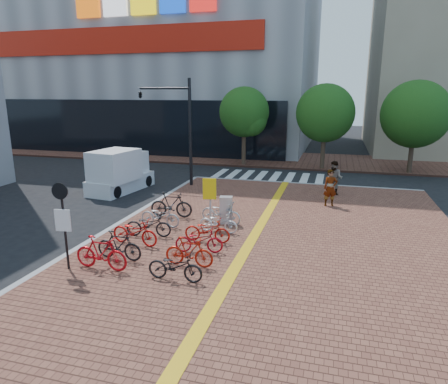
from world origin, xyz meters
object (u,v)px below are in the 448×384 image
(bike_2, at_px, (135,232))
(pedestrian_a, at_px, (330,188))
(bike_4, at_px, (160,216))
(bike_7, at_px, (189,252))
(traffic_light_pole, at_px, (167,112))
(pedestrian_b, at_px, (334,178))
(box_truck, at_px, (120,171))
(bike_1, at_px, (119,245))
(bike_9, at_px, (207,230))
(bike_11, at_px, (221,213))
(yellow_sign, at_px, (210,193))
(utility_box, at_px, (226,210))
(notice_sign, at_px, (63,216))
(bike_3, at_px, (149,225))
(bike_0, at_px, (101,253))
(bike_8, at_px, (199,240))
(bike_10, at_px, (218,222))
(bike_5, at_px, (171,205))
(bike_6, at_px, (175,266))

(bike_2, bearing_deg, pedestrian_a, -36.75)
(bike_4, relative_size, pedestrian_a, 0.97)
(bike_7, relative_size, traffic_light_pole, 0.26)
(pedestrian_b, relative_size, box_truck, 0.41)
(bike_4, xyz_separation_m, bike_7, (2.59, -3.43, 0.03))
(bike_1, height_order, bike_9, bike_1)
(bike_4, distance_m, pedestrian_b, 10.30)
(bike_11, relative_size, yellow_sign, 0.90)
(bike_9, bearing_deg, bike_2, 109.21)
(bike_7, xyz_separation_m, pedestrian_b, (4.43, 10.95, 0.44))
(pedestrian_a, relative_size, pedestrian_b, 0.98)
(bike_9, bearing_deg, utility_box, -4.38)
(pedestrian_b, relative_size, notice_sign, 0.66)
(notice_sign, bearing_deg, bike_3, 71.15)
(bike_9, distance_m, notice_sign, 5.19)
(bike_9, bearing_deg, bike_0, 139.92)
(bike_3, bearing_deg, yellow_sign, -55.54)
(bike_0, xyz_separation_m, bike_11, (2.42, 5.45, -0.06))
(bike_1, bearing_deg, pedestrian_a, -35.16)
(bike_1, xyz_separation_m, box_truck, (-5.25, 9.22, 0.52))
(bike_2, distance_m, yellow_sign, 3.58)
(bike_2, bearing_deg, bike_4, 5.48)
(utility_box, bearing_deg, box_truck, 149.74)
(pedestrian_a, height_order, traffic_light_pole, traffic_light_pole)
(bike_2, distance_m, bike_8, 2.55)
(bike_3, bearing_deg, bike_10, -73.50)
(bike_5, distance_m, box_truck, 6.70)
(pedestrian_b, bearing_deg, bike_9, -97.28)
(bike_6, xyz_separation_m, notice_sign, (-3.64, -0.20, 1.35))
(bike_11, bearing_deg, bike_8, -165.68)
(bike_7, bearing_deg, bike_2, 64.45)
(bike_11, height_order, utility_box, utility_box)
(bike_0, relative_size, traffic_light_pole, 0.29)
(pedestrian_a, bearing_deg, bike_4, -158.80)
(box_truck, bearing_deg, bike_1, -60.33)
(bike_7, height_order, pedestrian_b, pedestrian_b)
(bike_8, xyz_separation_m, bike_11, (-0.14, 3.28, 0.05))
(yellow_sign, height_order, notice_sign, notice_sign)
(pedestrian_a, bearing_deg, pedestrian_b, 69.83)
(pedestrian_b, bearing_deg, bike_7, -91.81)
(bike_4, bearing_deg, pedestrian_b, -39.14)
(bike_0, bearing_deg, bike_5, 1.71)
(bike_0, relative_size, pedestrian_a, 1.01)
(traffic_light_pole, bearing_deg, bike_8, -61.38)
(bike_4, bearing_deg, bike_3, -172.86)
(pedestrian_a, height_order, yellow_sign, yellow_sign)
(bike_10, relative_size, box_truck, 0.36)
(bike_1, xyz_separation_m, bike_7, (2.47, 0.13, -0.01))
(bike_1, xyz_separation_m, bike_3, (-0.04, 2.32, -0.03))
(bike_6, relative_size, bike_7, 1.06)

